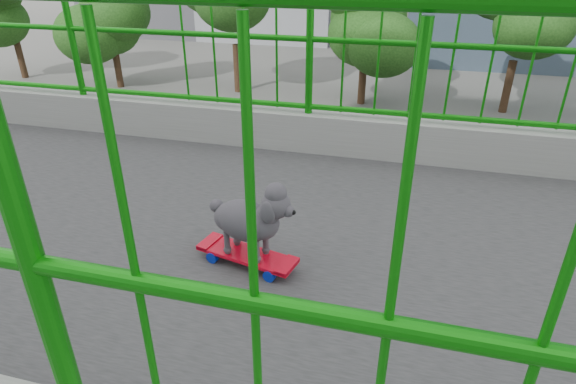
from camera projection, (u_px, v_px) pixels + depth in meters
The scene contains 7 objects.
road at pixel (431, 217), 16.55m from camera, with size 18.00×90.00×0.02m, color black.
street_trees at pixel (462, 23), 25.30m from camera, with size 5.30×60.40×7.26m.
skateboard at pixel (247, 256), 2.41m from camera, with size 0.26×0.54×0.07m.
poodle at pixel (250, 218), 2.29m from camera, with size 0.26×0.46×0.39m.
car_1 at pixel (217, 230), 14.38m from camera, with size 1.60×4.58×1.51m, color red.
car_2 at pixel (303, 193), 16.73m from camera, with size 2.19×4.76×1.32m, color black.
car_4 at pixel (558, 150), 20.03m from camera, with size 1.79×4.46×1.52m, color silver.
Camera 1 is at (2.06, -1.26, 8.46)m, focal length 29.59 mm.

